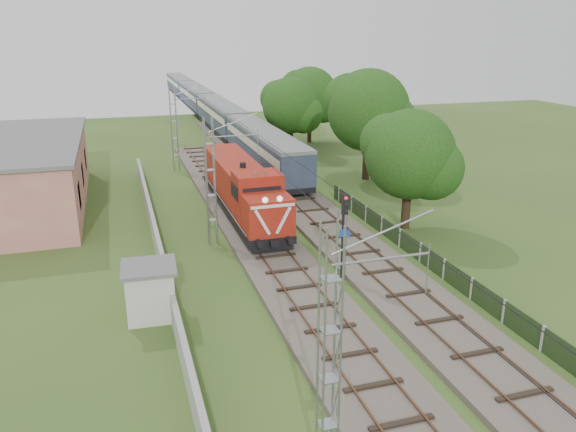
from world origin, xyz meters
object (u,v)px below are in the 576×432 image
object	(u,v)px
coach_rake	(207,104)
signal_post	(344,221)
relay_hut	(150,291)
locomotive	(242,187)

from	to	relation	value
coach_rake	signal_post	xyz separation A→B (m)	(-2.38, -58.25, 1.00)
signal_post	relay_hut	distance (m)	10.27
coach_rake	signal_post	distance (m)	58.31
locomotive	signal_post	bearing A→B (deg)	-78.17
signal_post	coach_rake	bearing A→B (deg)	87.66
locomotive	signal_post	world-z (taller)	signal_post
locomotive	signal_post	size ratio (longest dim) A/B	3.32
signal_post	relay_hut	bearing A→B (deg)	-175.41
coach_rake	relay_hut	bearing A→B (deg)	-101.86
locomotive	coach_rake	distance (m)	46.04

